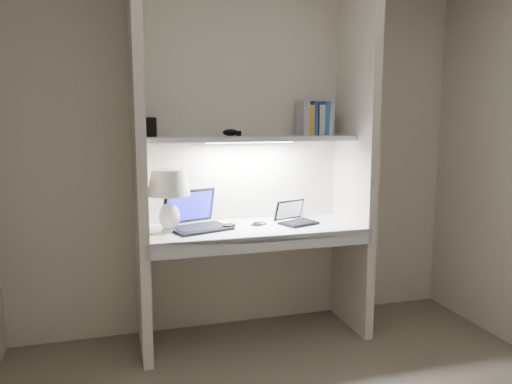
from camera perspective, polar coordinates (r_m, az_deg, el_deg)
name	(u,v)px	position (r m, az deg, el deg)	size (l,w,h in m)	color
back_wall	(243,152)	(3.52, -1.48, 4.63)	(3.20, 0.01, 2.50)	beige
alcove_panel_left	(139,157)	(3.13, -13.22, 3.91)	(0.06, 0.55, 2.50)	beige
alcove_panel_right	(355,152)	(3.52, 11.29, 4.48)	(0.06, 0.55, 2.50)	beige
desk	(254,230)	(3.33, -0.23, -4.31)	(1.40, 0.55, 0.04)	white
desk_apron	(266,243)	(3.09, 1.10, -5.89)	(1.46, 0.03, 0.10)	silver
shelf	(250,138)	(3.34, -0.69, 6.14)	(1.40, 0.36, 0.03)	silver
strip_light	(250,142)	(3.34, -0.69, 5.76)	(0.60, 0.04, 0.01)	white
table_lamp	(169,190)	(3.18, -9.94, 0.24)	(0.27, 0.27, 0.40)	white
laptop_main	(196,220)	(3.29, -6.89, -3.19)	(0.45, 0.42, 0.25)	black
laptop_netbook	(295,218)	(3.42, 4.52, -2.99)	(0.30, 0.28, 0.16)	black
speaker	(295,209)	(3.60, 4.53, -1.92)	(0.10, 0.07, 0.13)	silver
mouse	(229,226)	(3.27, -3.12, -3.89)	(0.10, 0.06, 0.04)	black
cable_coil	(259,223)	(3.39, 0.40, -3.61)	(0.10, 0.10, 0.01)	black
sticky_note	(157,234)	(3.17, -11.26, -4.74)	(0.07, 0.07, 0.00)	yellow
book_row	(314,119)	(3.55, 6.67, 8.28)	(0.22, 0.16, 0.24)	silver
shelf_box	(151,127)	(3.32, -11.95, 7.27)	(0.07, 0.05, 0.12)	black
shelf_gadget	(231,132)	(3.37, -2.93, 6.81)	(0.11, 0.08, 0.05)	black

